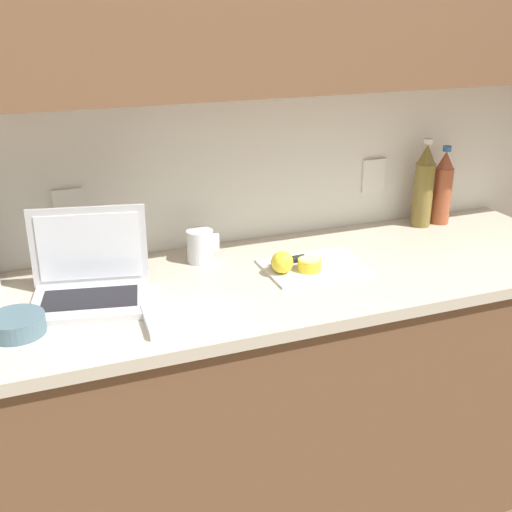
{
  "coord_description": "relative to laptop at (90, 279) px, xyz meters",
  "views": [
    {
      "loc": [
        -0.45,
        -1.61,
        1.68
      ],
      "look_at": [
        0.16,
        -0.01,
        0.98
      ],
      "focal_mm": 45.0,
      "sensor_mm": 36.0,
      "label": 1
    }
  ],
  "objects": [
    {
      "name": "laptop",
      "position": [
        0.0,
        0.0,
        0.0
      ],
      "size": [
        0.35,
        0.29,
        0.24
      ],
      "rotation": [
        0.0,
        0.0,
        -0.2
      ],
      "color": "silver",
      "rests_on": "counter_unit"
    },
    {
      "name": "counter_unit",
      "position": [
        0.28,
        -0.04,
        -0.5
      ],
      "size": [
        2.54,
        0.64,
        0.9
      ],
      "color": "brown",
      "rests_on": "ground_plane"
    },
    {
      "name": "wall_back",
      "position": [
        0.3,
        0.2,
        0.6
      ],
      "size": [
        5.2,
        0.38,
        2.6
      ],
      "color": "white",
      "rests_on": "ground_plane"
    },
    {
      "name": "measuring_cup",
      "position": [
        0.36,
        0.15,
        -0.01
      ],
      "size": [
        0.1,
        0.08,
        0.1
      ],
      "color": "silver",
      "rests_on": "counter_unit"
    },
    {
      "name": "bottle_green_soda",
      "position": [
        1.2,
        0.19,
        0.09
      ],
      "size": [
        0.07,
        0.07,
        0.32
      ],
      "color": "olive",
      "rests_on": "counter_unit"
    },
    {
      "name": "bowl_white",
      "position": [
        -0.2,
        -0.14,
        -0.03
      ],
      "size": [
        0.14,
        0.14,
        0.05
      ],
      "color": "slate",
      "rests_on": "counter_unit"
    },
    {
      "name": "knife",
      "position": [
        0.64,
        0.02,
        -0.04
      ],
      "size": [
        0.29,
        0.05,
        0.02
      ],
      "rotation": [
        0.0,
        0.0,
        0.07
      ],
      "color": "silver",
      "rests_on": "cutting_board"
    },
    {
      "name": "dish_towel",
      "position": [
        0.21,
        -0.23,
        -0.05
      ],
      "size": [
        0.23,
        0.17,
        0.02
      ],
      "primitive_type": "cube",
      "rotation": [
        0.0,
        0.0,
        -0.05
      ],
      "color": "white",
      "rests_on": "counter_unit"
    },
    {
      "name": "cutting_board",
      "position": [
        0.67,
        -0.03,
        -0.05
      ],
      "size": [
        0.3,
        0.22,
        0.01
      ],
      "primitive_type": "cube",
      "color": "silver",
      "rests_on": "counter_unit"
    },
    {
      "name": "bottle_oil_tall",
      "position": [
        1.28,
        0.19,
        0.07
      ],
      "size": [
        0.07,
        0.07,
        0.29
      ],
      "color": "#A34C2D",
      "rests_on": "counter_unit"
    },
    {
      "name": "lemon_whole_beside",
      "position": [
        0.55,
        -0.04,
        -0.02
      ],
      "size": [
        0.07,
        0.07,
        0.07
      ],
      "color": "yellow",
      "rests_on": "cutting_board"
    },
    {
      "name": "lemon_half_cut",
      "position": [
        0.64,
        -0.06,
        -0.03
      ],
      "size": [
        0.07,
        0.07,
        0.04
      ],
      "color": "yellow",
      "rests_on": "cutting_board"
    }
  ]
}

